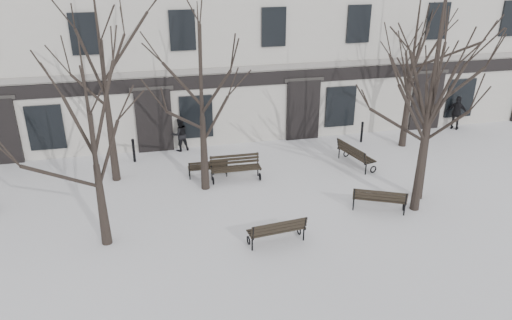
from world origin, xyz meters
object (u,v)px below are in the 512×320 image
object	(u,v)px
tree_2	(436,60)
bench_1	(277,230)
tree_1	(90,122)
bench_5	(355,154)
bench_3	(236,167)
bench_2	(379,198)
bench_4	(208,167)
tree_3	(436,71)

from	to	relation	value
tree_2	bench_1	world-z (taller)	tree_2
tree_1	tree_2	xyz separation A→B (m)	(10.75, -0.13, 1.32)
bench_1	bench_5	bearing A→B (deg)	-139.98
bench_1	bench_3	xyz separation A→B (m)	(-0.44, 4.88, 0.04)
tree_1	bench_3	size ratio (longest dim) A/B	3.26
tree_2	bench_2	size ratio (longest dim) A/B	4.45
bench_3	bench_5	distance (m)	5.23
bench_4	bench_5	size ratio (longest dim) A/B	0.77
bench_1	bench_3	bearing A→B (deg)	-91.53
tree_2	bench_2	xyz separation A→B (m)	(-1.35, 0.13, -4.92)
tree_1	bench_3	xyz separation A→B (m)	(4.88, 3.66, -3.56)
bench_4	tree_1	bearing A→B (deg)	48.44
tree_3	bench_4	size ratio (longest dim) A/B	4.82
bench_4	bench_5	distance (m)	6.29
bench_3	bench_4	size ratio (longest dim) A/B	1.26
bench_1	bench_3	size ratio (longest dim) A/B	0.95
tree_1	bench_3	bearing A→B (deg)	36.89
tree_1	bench_4	size ratio (longest dim) A/B	4.09
tree_2	bench_1	distance (m)	7.41
tree_1	bench_1	bearing A→B (deg)	-12.87
tree_3	bench_3	world-z (taller)	tree_3
bench_1	tree_1	bearing A→B (deg)	-19.59
bench_1	bench_4	bearing A→B (deg)	-80.97
bench_2	bench_5	size ratio (longest dim) A/B	0.94
bench_5	tree_1	bearing A→B (deg)	96.86
tree_3	bench_3	xyz separation A→B (m)	(-6.43, 3.03, -4.29)
tree_1	bench_5	world-z (taller)	tree_1
bench_1	bench_5	size ratio (longest dim) A/B	0.92
bench_2	bench_3	world-z (taller)	bench_3
bench_1	bench_2	xyz separation A→B (m)	(4.08, 1.22, 0.00)
bench_1	bench_2	distance (m)	4.26
tree_3	bench_5	xyz separation A→B (m)	(-1.20, 3.24, -4.29)
tree_3	bench_4	distance (m)	9.36
bench_2	bench_5	distance (m)	3.93
tree_2	bench_4	bearing A→B (deg)	148.48
tree_2	tree_3	distance (m)	1.11
bench_2	bench_3	xyz separation A→B (m)	(-4.52, 3.66, 0.04)
bench_1	bench_3	distance (m)	4.90
tree_1	bench_3	world-z (taller)	tree_1
tree_1	bench_2	bearing A→B (deg)	-0.00
tree_1	bench_4	xyz separation A→B (m)	(3.82, 4.12, -3.67)
bench_1	tree_3	bearing A→B (deg)	-169.60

